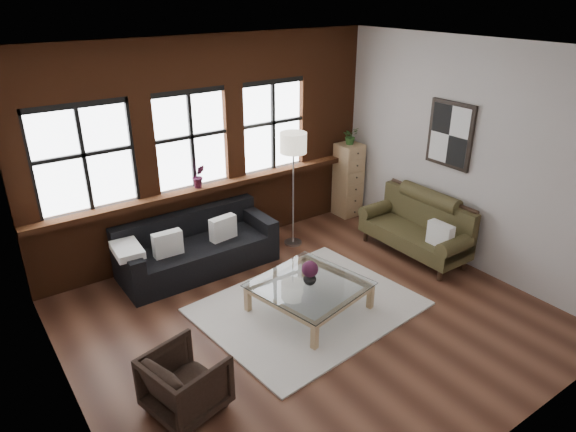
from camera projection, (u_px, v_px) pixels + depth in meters
floor at (309, 318)px, 6.41m from camera, size 5.50×5.50×0.00m
ceiling at (315, 51)px, 5.09m from camera, size 5.50×5.50×0.00m
wall_back at (209, 147)px, 7.61m from camera, size 5.50×0.00×5.50m
wall_front at (513, 302)px, 3.89m from camera, size 5.50×0.00×5.50m
wall_left at (52, 272)px, 4.30m from camera, size 0.00×5.00×5.00m
wall_right at (467, 156)px, 7.19m from camera, size 0.00×5.00×5.00m
brick_backwall at (211, 148)px, 7.56m from camera, size 5.50×0.12×3.20m
sill_ledge at (216, 185)px, 7.73m from camera, size 5.50×0.30×0.08m
window_left at (84, 160)px, 6.56m from camera, size 1.38×0.10×1.50m
window_mid at (191, 141)px, 7.35m from camera, size 1.38×0.10×1.50m
window_right at (272, 127)px, 8.09m from camera, size 1.38×0.10×1.50m
wall_poster at (450, 135)px, 7.30m from camera, size 0.05×0.74×0.94m
shag_rug at (308, 307)px, 6.60m from camera, size 2.79×2.29×0.03m
dark_sofa at (197, 244)px, 7.35m from camera, size 2.23×0.90×0.81m
pillow_a at (168, 244)px, 6.95m from camera, size 0.40×0.15×0.34m
pillow_b at (223, 228)px, 7.39m from camera, size 0.41×0.19×0.34m
vintage_settee at (415, 227)px, 7.72m from camera, size 0.78×1.76×0.94m
pillow_settee at (440, 235)px, 7.24m from camera, size 0.15×0.38×0.34m
armchair at (186, 382)px, 4.92m from camera, size 0.83×0.82×0.63m
coffee_table at (309, 297)px, 6.47m from camera, size 1.45×1.45×0.41m
vase at (310, 278)px, 6.36m from camera, size 0.21×0.21×0.17m
flowers at (310, 269)px, 6.30m from camera, size 0.21×0.21×0.21m
drawer_chest at (348, 180)px, 9.05m from camera, size 0.40×0.40×1.30m
potted_plant_top at (350, 136)px, 8.72m from camera, size 0.27×0.23×0.29m
floor_lamp at (293, 186)px, 7.85m from camera, size 0.40×0.40×1.97m
sill_plant at (199, 176)px, 7.47m from camera, size 0.22×0.19×0.35m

